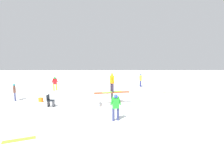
% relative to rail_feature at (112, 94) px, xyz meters
% --- Properties ---
extents(ground_plane, '(60.00, 60.00, 0.00)m').
position_rel_rail_feature_xyz_m(ground_plane, '(0.00, 0.00, -0.78)').
color(ground_plane, white).
extents(rail_feature, '(2.67, 0.78, 0.92)m').
position_rel_rail_feature_xyz_m(rail_feature, '(0.00, 0.00, 0.00)').
color(rail_feature, black).
rests_on(rail_feature, ground).
extents(snow_kicker_ramp, '(2.05, 1.82, 0.71)m').
position_rel_rail_feature_xyz_m(snow_kicker_ramp, '(-1.93, -0.37, -0.42)').
color(snow_kicker_ramp, white).
rests_on(snow_kicker_ramp, ground).
extents(main_rider_on_rail, '(1.49, 0.87, 1.43)m').
position_rel_rail_feature_xyz_m(main_rider_on_rail, '(0.00, 0.00, 0.85)').
color(main_rider_on_rail, '#7FD33A').
rests_on(main_rider_on_rail, rail_feature).
extents(bystander_green, '(0.64, 0.30, 1.50)m').
position_rel_rail_feature_xyz_m(bystander_green, '(0.17, -3.40, 0.07)').
color(bystander_green, navy).
rests_on(bystander_green, ground).
extents(bystander_brown, '(0.36, 0.56, 1.38)m').
position_rel_rail_feature_xyz_m(bystander_brown, '(-7.78, 1.04, -0.00)').
color(bystander_brown, '#3A3F68').
rests_on(bystander_brown, ground).
extents(bystander_red, '(0.57, 0.45, 1.43)m').
position_rel_rail_feature_xyz_m(bystander_red, '(-5.83, 5.13, 0.03)').
color(bystander_red, gold).
rests_on(bystander_red, ground).
extents(bystander_yellow, '(0.24, 0.71, 1.54)m').
position_rel_rail_feature_xyz_m(bystander_yellow, '(3.39, 7.29, 0.09)').
color(bystander_yellow, navy).
rests_on(bystander_yellow, ground).
extents(loose_snowboard_white, '(1.04, 1.18, 0.02)m').
position_rel_rail_feature_xyz_m(loose_snowboard_white, '(3.51, 1.22, -0.76)').
color(loose_snowboard_white, white).
rests_on(loose_snowboard_white, ground).
extents(loose_snowboard_lime, '(1.32, 0.74, 0.02)m').
position_rel_rail_feature_xyz_m(loose_snowboard_lime, '(-4.05, -5.64, -0.76)').
color(loose_snowboard_lime, '#90DD2F').
rests_on(loose_snowboard_lime, ground).
extents(loose_snowboard_coral, '(1.51, 0.59, 0.02)m').
position_rel_rail_feature_xyz_m(loose_snowboard_coral, '(5.02, 3.93, -0.76)').
color(loose_snowboard_coral, '#EA6D63').
rests_on(loose_snowboard_coral, ground).
extents(folding_chair, '(0.49, 0.49, 0.88)m').
position_rel_rail_feature_xyz_m(folding_chair, '(-4.38, -0.68, -0.36)').
color(folding_chair, '#3F3F44').
rests_on(folding_chair, ground).
extents(backpack_on_snow, '(0.35, 0.30, 0.34)m').
position_rel_rail_feature_xyz_m(backpack_on_snow, '(-5.57, 0.63, -0.61)').
color(backpack_on_snow, orange).
rests_on(backpack_on_snow, ground).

